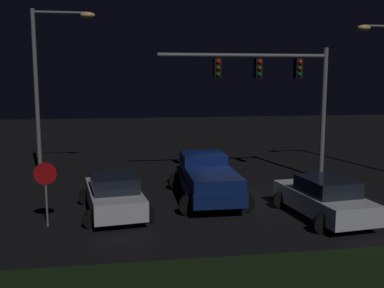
# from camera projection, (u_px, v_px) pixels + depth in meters

# --- Properties ---
(ground_plane) EXTENTS (80.00, 80.00, 0.00)m
(ground_plane) POSITION_uv_depth(u_px,v_px,m) (228.00, 200.00, 18.65)
(ground_plane) COLOR black
(pickup_truck) EXTENTS (2.90, 5.42, 1.80)m
(pickup_truck) POSITION_uv_depth(u_px,v_px,m) (207.00, 176.00, 18.56)
(pickup_truck) COLOR navy
(pickup_truck) RESTS_ON ground_plane
(car_sedan) EXTENTS (2.81, 4.58, 1.51)m
(car_sedan) POSITION_uv_depth(u_px,v_px,m) (324.00, 198.00, 16.07)
(car_sedan) COLOR silver
(car_sedan) RESTS_ON ground_plane
(car_sedan_far) EXTENTS (2.87, 4.60, 1.51)m
(car_sedan_far) POSITION_uv_depth(u_px,v_px,m) (114.00, 194.00, 16.59)
(car_sedan_far) COLOR silver
(car_sedan_far) RESTS_ON ground_plane
(traffic_signal_gantry) EXTENTS (8.32, 0.56, 6.50)m
(traffic_signal_gantry) POSITION_uv_depth(u_px,v_px,m) (277.00, 81.00, 21.48)
(traffic_signal_gantry) COLOR slate
(traffic_signal_gantry) RESTS_ON ground_plane
(street_lamp_left) EXTENTS (3.00, 0.44, 8.28)m
(street_lamp_left) POSITION_uv_depth(u_px,v_px,m) (49.00, 74.00, 21.54)
(street_lamp_left) COLOR slate
(street_lamp_left) RESTS_ON ground_plane
(stop_sign) EXTENTS (0.76, 0.08, 2.23)m
(stop_sign) POSITION_uv_depth(u_px,v_px,m) (46.00, 182.00, 15.01)
(stop_sign) COLOR slate
(stop_sign) RESTS_ON ground_plane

